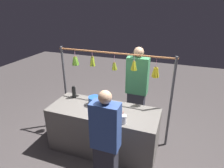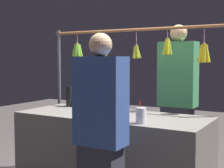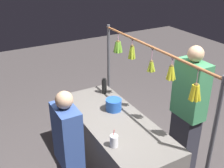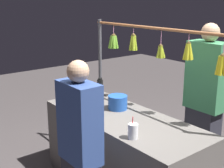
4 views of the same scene
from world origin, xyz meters
name	(u,v)px [view 3 (image 3 of 4)]	position (x,y,z in m)	size (l,w,h in m)	color
market_counter	(115,146)	(0.00, 0.00, 0.42)	(1.90, 0.76, 0.84)	#66605B
display_rack	(149,81)	(0.01, -0.50, 1.26)	(2.21, 0.14, 1.75)	#4C4C51
water_bottle	(104,86)	(0.70, -0.22, 0.95)	(0.07, 0.07, 0.24)	black
blue_bucket	(114,105)	(0.21, -0.10, 0.91)	(0.21, 0.21, 0.15)	blue
drink_cup	(114,141)	(-0.45, 0.27, 0.91)	(0.09, 0.09, 0.20)	silver
vendor_person	(187,113)	(-0.38, -0.85, 0.88)	(0.42, 0.23, 1.77)	#2D2D38
customer_person	(69,159)	(-0.34, 0.75, 0.78)	(0.37, 0.20, 1.58)	#2D2D38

